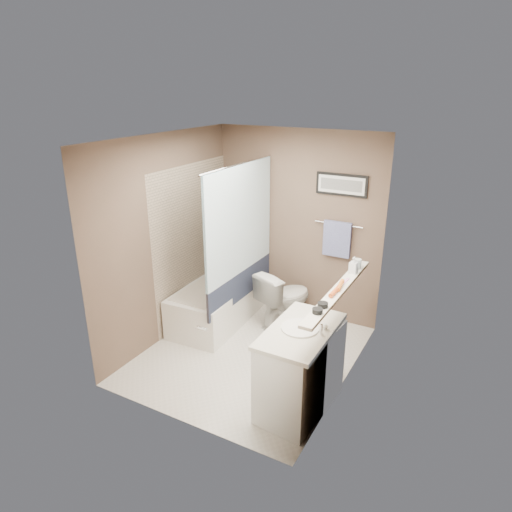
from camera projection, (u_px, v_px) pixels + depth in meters
The scene contains 34 objects.
ground at pixel (250, 354), 5.19m from camera, with size 2.50×2.50×0.00m, color silver.
ceiling at pixel (248, 141), 4.34m from camera, with size 2.20×2.50×0.04m, color silver.
wall_back at pixel (297, 226), 5.77m from camera, with size 2.20×0.04×2.40m, color brown.
wall_front at pixel (176, 303), 3.76m from camera, with size 2.20×0.04×2.40m, color brown.
wall_left at pixel (168, 240), 5.25m from camera, with size 0.04×2.50×2.40m, color brown.
wall_right at pixel (349, 276), 4.28m from camera, with size 0.04×2.50×2.40m, color brown.
tile_surround at pixel (193, 244), 5.74m from camera, with size 0.02×1.55×2.00m, color tan.
curtain_rod at pixel (239, 164), 5.05m from camera, with size 0.02×0.02×1.55m, color silver.
curtain_upper at pixel (240, 221), 5.28m from camera, with size 0.03×1.45×1.28m, color white.
curtain_lower at pixel (241, 285), 5.58m from camera, with size 0.03×1.45×0.36m, color #232B42.
mirror at pixel (348, 238), 4.00m from camera, with size 0.02×1.60×1.00m, color silver.
shelf at pixel (339, 290), 4.21m from camera, with size 0.12×1.60×0.03m, color silver.
towel_bar at pixel (338, 224), 5.48m from camera, with size 0.02×0.02×0.60m, color silver.
towel at pixel (337, 239), 5.53m from camera, with size 0.34×0.05×0.44m, color #959FD9.
art_frame at pixel (342, 185), 5.32m from camera, with size 0.62×0.03×0.26m, color black.
art_mat at pixel (341, 185), 5.31m from camera, with size 0.56×0.00×0.20m, color white.
art_image at pixel (341, 185), 5.31m from camera, with size 0.50×0.00×0.13m, color #595959.
door at pixel (233, 341), 3.57m from camera, with size 0.80×0.02×2.00m, color silver.
door_handle at pixel (202, 328), 3.76m from camera, with size 0.02×0.02×0.10m, color silver.
bathtub at pixel (220, 302), 5.89m from camera, with size 0.70×1.50×0.50m, color white.
tub_rim at pixel (219, 284), 5.80m from camera, with size 0.56×1.36×0.02m, color silver.
toilet at pixel (285, 298), 5.71m from camera, with size 0.41×0.73×0.74m, color silver.
vanity at pixel (300, 371), 4.22m from camera, with size 0.50×0.90×0.80m, color white.
countertop at pixel (301, 331), 4.07m from camera, with size 0.54×0.96×0.04m, color beige.
sink_basin at pixel (300, 328), 4.07m from camera, with size 0.34×0.34×0.01m, color white.
faucet_spout at pixel (321, 329), 3.96m from camera, with size 0.02×0.02×0.10m, color silver.
faucet_knob at pixel (325, 326), 4.05m from camera, with size 0.05×0.05×0.05m, color white.
candle_bowl_near at pixel (317, 311), 3.76m from camera, with size 0.09×0.09×0.04m, color black.
candle_bowl_far at pixel (323, 305), 3.86m from camera, with size 0.09×0.09×0.04m, color black.
hair_brush_front at pixel (335, 291), 4.11m from camera, with size 0.04×0.04×0.22m, color #C84E1C.
hair_brush_back at pixel (340, 285), 4.23m from camera, with size 0.04×0.04×0.22m, color #CF631D.
pink_comb at pixel (345, 281), 4.36m from camera, with size 0.03×0.16×0.01m, color pink.
glass_jar at pixel (357, 264), 4.66m from camera, with size 0.08×0.08×0.10m, color silver.
soap_bottle at pixel (354, 265), 4.53m from camera, with size 0.08×0.08×0.17m, color #999999.
Camera 1 is at (2.19, -3.87, 2.90)m, focal length 32.00 mm.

